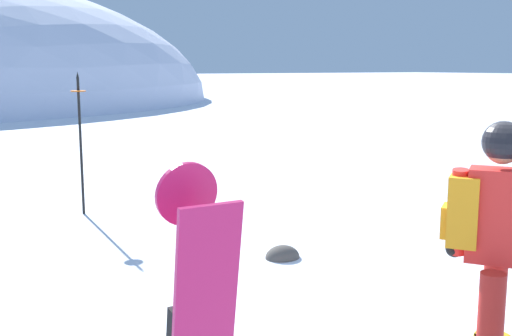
% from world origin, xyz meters
% --- Properties ---
extents(snowboarder_main, '(1.54, 1.20, 1.71)m').
position_xyz_m(snowboarder_main, '(-0.11, -0.43, 0.92)').
color(snowboarder_main, orange).
rests_on(snowboarder_main, ground).
extents(piste_marker_near, '(0.20, 0.20, 1.96)m').
position_xyz_m(piste_marker_near, '(-1.02, 5.60, 1.12)').
color(piste_marker_near, black).
rests_on(piste_marker_near, ground).
extents(rock_dark, '(0.39, 0.33, 0.27)m').
position_xyz_m(rock_dark, '(0.27, 2.50, 0.00)').
color(rock_dark, '#4C4742').
rests_on(rock_dark, ground).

